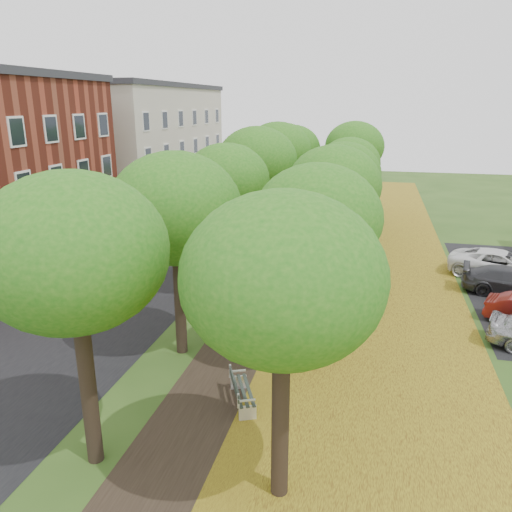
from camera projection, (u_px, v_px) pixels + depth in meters
The scene contains 9 objects.
ground at pixel (176, 473), 12.36m from camera, with size 120.00×120.00×0.00m, color #2D4C19.
street_asphalt at pixel (153, 266), 27.96m from camera, with size 8.00×70.00×0.01m, color black.
footpath at pixel (284, 277), 26.30m from camera, with size 3.20×70.00×0.01m, color black.
leaf_verge at pixel (382, 284), 25.19m from camera, with size 7.50×70.00×0.01m, color #A99A1F.
tree_row_west at pixel (243, 177), 25.26m from camera, with size 4.19×34.19×6.99m.
tree_row_east at pixel (339, 180), 24.20m from camera, with size 4.19×34.19×6.99m.
building_cream at pixel (137, 144), 45.27m from camera, with size 10.30×20.30×10.40m.
bench at pixel (241, 391), 15.08m from camera, with size 1.23×1.89×0.87m.
car_white at pixel (501, 265), 25.95m from camera, with size 2.37×5.13×1.43m, color white.
Camera 1 is at (4.30, -9.48, 8.79)m, focal length 35.00 mm.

